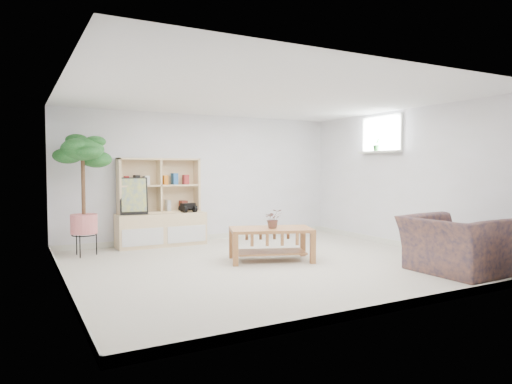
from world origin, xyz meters
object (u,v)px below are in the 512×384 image
storage_unit (161,202)px  floor_tree (83,195)px  coffee_table (271,244)px  armchair (454,241)px

storage_unit → floor_tree: bearing=-164.7°
storage_unit → coffee_table: (1.06, -2.08, -0.53)m
storage_unit → coffee_table: storage_unit is taller
storage_unit → floor_tree: (-1.35, -0.37, 0.19)m
storage_unit → coffee_table: 2.39m
storage_unit → floor_tree: 1.41m
coffee_table → storage_unit: bearing=136.6°
coffee_table → armchair: 2.52m
floor_tree → storage_unit: bearing=15.3°
armchair → floor_tree: bearing=47.5°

